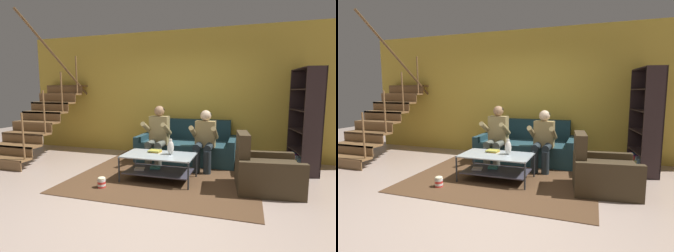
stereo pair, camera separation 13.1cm
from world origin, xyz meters
The scene contains 13 objects.
ground centered at (0.00, 0.00, 0.00)m, with size 16.80×16.80×0.00m, color #B49D8F.
back_partition centered at (0.00, 2.46, 1.45)m, with size 8.40×0.12×2.90m, color gold.
staircase_run centered at (-3.18, 1.55, 1.16)m, with size 1.07×2.85×3.00m.
couch centered at (0.10, 1.91, 0.29)m, with size 2.07×0.95×0.88m.
person_seated_left centered at (-0.38, 1.35, 0.66)m, with size 0.50×0.58×1.21m.
person_seated_right centered at (0.57, 1.34, 0.63)m, with size 0.50×0.58×1.14m.
coffee_table centered at (-0.08, 0.51, 0.30)m, with size 1.20×0.67×0.44m.
area_rug centered at (0.01, 1.08, 0.01)m, with size 3.13×3.34×0.01m.
vase centered at (0.12, 0.59, 0.57)m, with size 0.11×0.11×0.26m.
book_stack centered at (-0.19, 0.66, 0.46)m, with size 0.22×0.19×0.04m.
bookshelf centered at (2.39, 1.83, 0.75)m, with size 0.44×0.94×1.92m.
armchair centered at (1.62, 0.55, 0.28)m, with size 1.00×0.91×0.88m.
popcorn_tub centered at (-0.80, -0.11, 0.09)m, with size 0.13×0.13×0.18m.
Camera 2 is at (1.47, -3.53, 1.49)m, focal length 28.00 mm.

